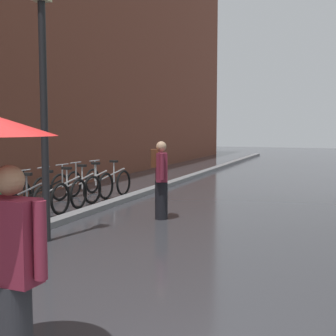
{
  "coord_description": "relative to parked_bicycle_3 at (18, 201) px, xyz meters",
  "views": [
    {
      "loc": [
        1.88,
        -2.26,
        1.89
      ],
      "look_at": [
        -0.21,
        3.27,
        1.35
      ],
      "focal_mm": 48.83,
      "sensor_mm": 36.0,
      "label": 1
    }
  ],
  "objects": [
    {
      "name": "kerb_strip",
      "position": [
        1.03,
        4.73,
        -0.32
      ],
      "size": [
        0.3,
        36.0,
        0.12
      ],
      "primitive_type": "cube",
      "color": "slate",
      "rests_on": "ground"
    },
    {
      "name": "parked_bicycle_7",
      "position": [
        -0.05,
        2.93,
        0.0
      ],
      "size": [
        1.13,
        0.78,
        0.96
      ],
      "color": "black",
      "rests_on": "ground"
    },
    {
      "name": "street_lamp_post",
      "position": [
        1.63,
        -1.31,
        2.07
      ],
      "size": [
        0.24,
        0.24,
        4.18
      ],
      "color": "black",
      "rests_on": "ground"
    },
    {
      "name": "parked_bicycle_5",
      "position": [
        0.02,
        1.45,
        0.0
      ],
      "size": [
        1.08,
        0.7,
        0.96
      ],
      "color": "black",
      "rests_on": "ground"
    },
    {
      "name": "parked_bicycle_6",
      "position": [
        -0.02,
        2.22,
        0.0
      ],
      "size": [
        1.16,
        0.83,
        0.96
      ],
      "color": "black",
      "rests_on": "ground"
    },
    {
      "name": "parked_bicycle_4",
      "position": [
        0.06,
        0.67,
        0.0
      ],
      "size": [
        1.08,
        0.7,
        0.96
      ],
      "color": "black",
      "rests_on": "ground"
    },
    {
      "name": "pedestrian_walking_midground",
      "position": [
        2.72,
        1.04,
        0.48
      ],
      "size": [
        0.43,
        0.54,
        1.59
      ],
      "color": "black",
      "rests_on": "ground"
    },
    {
      "name": "parked_bicycle_3",
      "position": [
        0.0,
        0.0,
        0.0
      ],
      "size": [
        1.17,
        0.85,
        0.96
      ],
      "color": "black",
      "rests_on": "ground"
    },
    {
      "name": "parked_bicycle_8",
      "position": [
        0.08,
        3.7,
        0.0
      ],
      "size": [
        1.13,
        0.79,
        0.96
      ],
      "color": "black",
      "rests_on": "ground"
    }
  ]
}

